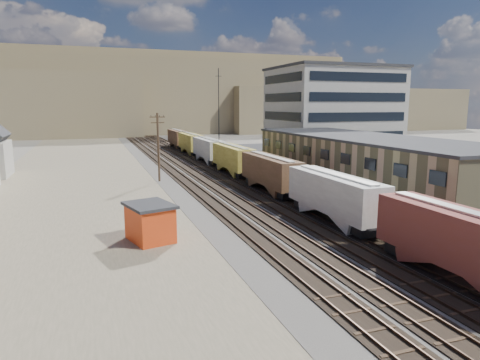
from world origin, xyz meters
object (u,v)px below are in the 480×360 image
object	(u,v)px
freight_train	(250,163)
parked_car_blue	(313,156)
maintenance_shed	(150,222)
utility_pole_north	(158,146)

from	to	relation	value
freight_train	parked_car_blue	bearing A→B (deg)	43.39
freight_train	maintenance_shed	size ratio (longest dim) A/B	23.77
utility_pole_north	parked_car_blue	xyz separation A→B (m)	(33.93, 15.56, -4.50)
maintenance_shed	freight_train	bearing A→B (deg)	52.70
freight_train	maintenance_shed	world-z (taller)	freight_train
freight_train	utility_pole_north	xyz separation A→B (m)	(-12.30, 4.89, 2.50)
utility_pole_north	maintenance_shed	size ratio (longest dim) A/B	1.99
freight_train	utility_pole_north	distance (m)	13.47
parked_car_blue	maintenance_shed	bearing A→B (deg)	-156.65
utility_pole_north	parked_car_blue	world-z (taller)	utility_pole_north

